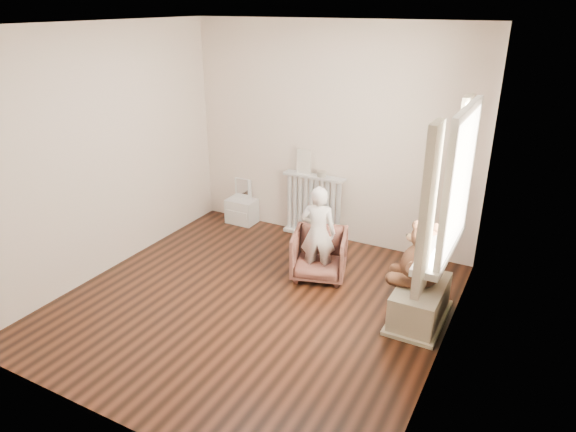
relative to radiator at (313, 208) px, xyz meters
The scene contains 19 objects.
floor 1.73m from the radiator, 85.07° to the right, with size 3.60×3.60×0.01m, color black.
ceiling 2.78m from the radiator, 85.07° to the right, with size 3.60×3.60×0.01m, color white.
back_wall 0.93m from the radiator, 39.64° to the left, with size 3.60×0.02×2.60m, color white.
front_wall 3.60m from the radiator, 87.62° to the right, with size 3.60×0.02×2.60m, color white.
left_wall 2.53m from the radiator, 134.57° to the right, with size 0.02×3.60×2.60m, color white.
right_wall 2.73m from the radiator, 40.82° to the right, with size 0.02×3.60×2.60m, color white.
window 2.58m from the radiator, 35.92° to the right, with size 0.03×0.90×1.10m, color white.
window_sill 2.33m from the radiator, 37.25° to the right, with size 0.22×1.10×0.06m, color silver.
curtain_left 2.83m from the radiator, 47.37° to the right, with size 0.06×0.26×1.30m, color #B8AE93.
curtain_right 2.21m from the radiator, 24.29° to the right, with size 0.06×0.26×1.30m, color #B8AE93.
radiator is the anchor object (origin of this frame).
paper_doll 0.60m from the radiator, behind, with size 0.18×0.02×0.30m, color beige.
tin_a 0.47m from the radiator, ahead, with size 0.11×0.11×0.06m, color #A59E8C.
toy_vanity 1.05m from the radiator, behind, with size 0.38×0.27×0.60m, color silver.
armchair 1.02m from the radiator, 60.87° to the right, with size 0.56×0.57×0.52m, color brown.
child 1.06m from the radiator, 62.20° to the right, with size 0.37×0.25×1.03m, color white.
toy_bench 2.05m from the radiator, 35.52° to the right, with size 0.41×0.77×0.36m, color #BBB18D.
teddy_bear 2.04m from the radiator, 35.46° to the right, with size 0.50×0.39×0.61m, color #381F13, non-canonical shape.
plush_cat 2.14m from the radiator, 28.50° to the right, with size 0.15×0.25×0.21m, color gray, non-canonical shape.
Camera 1 is at (2.35, -3.70, 2.78)m, focal length 32.00 mm.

